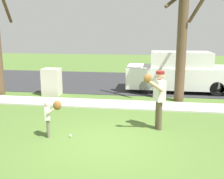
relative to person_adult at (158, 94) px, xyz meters
The scene contains 9 objects.
ground_plane 2.88m from the person_adult, 119.39° to the left, with size 48.00×48.00×0.00m, color #4C6B2D.
sidewalk_strip 2.95m from the person_adult, 118.37° to the left, with size 36.00×1.20×0.06m, color beige.
road_surface 7.62m from the person_adult, 100.02° to the left, with size 36.00×6.80×0.02m, color #2D2D30.
person_adult is the anchor object (origin of this frame).
person_child 3.07m from the person_adult, 159.40° to the right, with size 0.54×0.34×1.05m.
baseball 2.74m from the person_adult, 157.27° to the right, with size 0.07×0.07×0.07m, color white.
utility_cabinet 5.98m from the person_adult, 141.54° to the left, with size 0.77×0.65×1.21m, color beige.
street_tree_near 4.08m from the person_adult, 74.99° to the left, with size 1.85×1.89×5.68m.
parked_van_white 5.54m from the person_adult, 78.49° to the left, with size 5.00×1.95×1.88m.
Camera 1 is at (1.12, -6.35, 2.80)m, focal length 42.59 mm.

